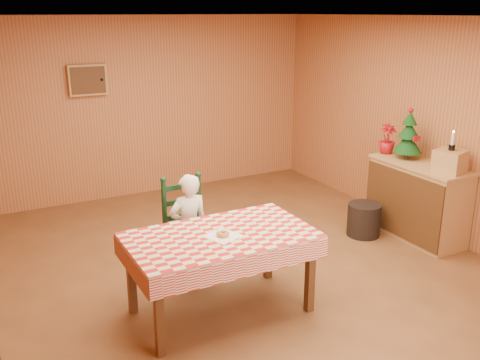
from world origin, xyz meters
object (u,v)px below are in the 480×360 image
(seated_child, at_px, (189,228))
(shelf_unit, at_px, (417,200))
(ladder_chair, at_px, (187,231))
(dining_table, at_px, (220,243))
(storage_bin, at_px, (364,220))
(crate, at_px, (450,161))
(christmas_tree, at_px, (408,136))

(seated_child, height_order, shelf_unit, seated_child)
(ladder_chair, bearing_deg, seated_child, -90.00)
(dining_table, height_order, storage_bin, dining_table)
(dining_table, bearing_deg, shelf_unit, 8.74)
(crate, bearing_deg, dining_table, -179.22)
(seated_child, bearing_deg, crate, 166.44)
(shelf_unit, bearing_deg, dining_table, -171.26)
(shelf_unit, bearing_deg, seated_child, 174.18)
(ladder_chair, distance_m, crate, 3.01)
(dining_table, distance_m, seated_child, 0.74)
(dining_table, distance_m, shelf_unit, 2.90)
(shelf_unit, bearing_deg, storage_bin, 149.06)
(crate, height_order, christmas_tree, christmas_tree)
(dining_table, relative_size, christmas_tree, 2.67)
(shelf_unit, height_order, christmas_tree, christmas_tree)
(ladder_chair, relative_size, shelf_unit, 0.87)
(crate, distance_m, storage_bin, 1.24)
(ladder_chair, height_order, crate, crate)
(dining_table, height_order, seated_child, seated_child)
(storage_bin, bearing_deg, ladder_chair, 179.29)
(dining_table, xyz_separation_m, ladder_chair, (-0.00, 0.79, -0.18))
(crate, bearing_deg, ladder_chair, 165.37)
(ladder_chair, relative_size, seated_child, 0.96)
(ladder_chair, bearing_deg, dining_table, -90.00)
(crate, relative_size, storage_bin, 0.74)
(dining_table, bearing_deg, storage_bin, 18.07)
(dining_table, distance_m, crate, 2.89)
(ladder_chair, relative_size, storage_bin, 2.68)
(seated_child, height_order, christmas_tree, christmas_tree)
(seated_child, distance_m, crate, 2.99)
(seated_child, bearing_deg, shelf_unit, 174.18)
(dining_table, height_order, crate, crate)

